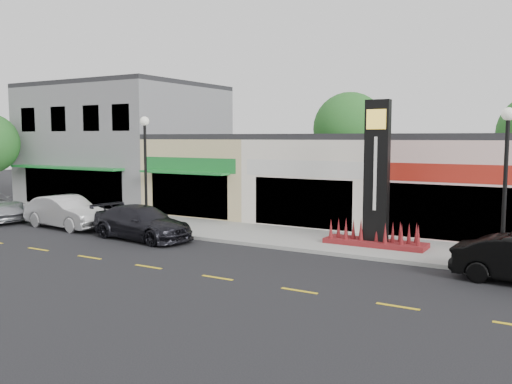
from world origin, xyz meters
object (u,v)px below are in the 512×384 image
lamp_east_near (506,172)px  car_dark_sedan (142,223)px  lamp_west_near (145,161)px  car_white_van (66,212)px  pylon_sign (376,195)px

lamp_east_near → car_dark_sedan: size_ratio=1.04×
car_dark_sedan → lamp_west_near: bearing=42.0°
car_white_van → pylon_sign: bearing=-73.7°
car_dark_sedan → car_white_van: bearing=92.6°
car_white_van → car_dark_sedan: bearing=-88.4°
pylon_sign → car_white_van: size_ratio=1.20×
lamp_east_near → car_white_van: (-20.26, -1.28, -2.65)m
lamp_west_near → car_white_van: (-4.26, -1.28, -2.65)m
lamp_west_near → car_white_van: size_ratio=1.09×
pylon_sign → lamp_east_near: bearing=-18.7°
car_dark_sedan → lamp_east_near: bearing=-77.6°
lamp_west_near → car_white_van: bearing=-163.3°
lamp_east_near → pylon_sign: 5.42m
car_white_van → car_dark_sedan: car_white_van is taller
lamp_east_near → car_white_van: size_ratio=1.09×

